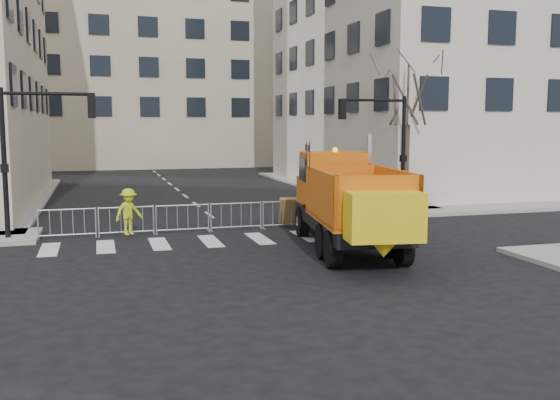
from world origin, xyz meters
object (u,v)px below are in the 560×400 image
object	(u,v)px
cop_b	(323,207)
cop_c	(327,204)
cop_a	(350,203)
newspaper_box	(411,208)
worker	(129,212)
plow_truck	(349,200)

from	to	relation	value
cop_b	cop_c	xyz separation A→B (m)	(0.13, 0.00, 0.11)
cop_a	cop_c	distance (m)	1.00
cop_c	newspaper_box	xyz separation A→B (m)	(3.59, -0.33, -0.27)
cop_a	worker	world-z (taller)	cop_a
cop_b	plow_truck	bearing A→B (deg)	91.21
plow_truck	cop_b	world-z (taller)	plow_truck
worker	newspaper_box	distance (m)	11.30
cop_a	newspaper_box	xyz separation A→B (m)	(2.59, -0.33, -0.28)
plow_truck	cop_b	bearing A→B (deg)	-1.14
cop_c	newspaper_box	world-z (taller)	cop_c
cop_c	newspaper_box	size ratio (longest dim) A/B	1.76
plow_truck	newspaper_box	distance (m)	6.22
cop_b	newspaper_box	distance (m)	3.74
plow_truck	cop_c	xyz separation A→B (m)	(0.92, 4.49, -0.72)
worker	cop_b	bearing A→B (deg)	-28.49
plow_truck	cop_b	distance (m)	4.63
plow_truck	worker	distance (m)	8.08
newspaper_box	cop_a	bearing A→B (deg)	171.54
cop_c	cop_b	bearing A→B (deg)	-38.45
newspaper_box	cop_b	bearing A→B (deg)	173.71
plow_truck	worker	xyz separation A→B (m)	(-6.78, 4.34, -0.70)
cop_a	cop_c	xyz separation A→B (m)	(-1.00, 0.00, -0.01)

